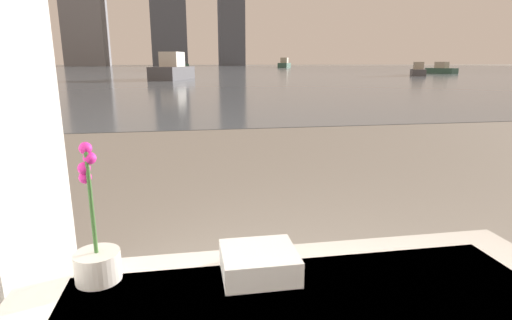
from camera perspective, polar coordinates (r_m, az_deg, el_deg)
name	(u,v)px	position (r m, az deg, el deg)	size (l,w,h in m)	color
potted_orchid	(97,255)	(1.33, -21.82, -12.46)	(0.14, 0.14, 0.43)	silver
towel_stack	(259,262)	(1.28, 0.43, -14.42)	(0.23, 0.21, 0.08)	white
harbor_water	(188,70)	(62.30, -9.66, 12.60)	(180.00, 110.00, 0.01)	slate
harbor_boat_0	(173,70)	(28.81, -11.82, 12.50)	(3.10, 5.20, 1.85)	#4C4C51
harbor_boat_1	(441,69)	(45.85, 24.95, 11.65)	(2.09, 3.31, 1.17)	#335647
harbor_boat_2	(17,66)	(56.99, -30.92, 11.49)	(1.95, 5.43, 2.02)	#335647
harbor_boat_3	(176,65)	(56.99, -11.37, 13.12)	(3.48, 5.54, 1.97)	#335647
harbor_boat_4	(284,64)	(81.91, 4.08, 13.51)	(3.71, 5.46, 1.94)	#335647
harbor_boat_5	(418,71)	(38.28, 22.14, 11.72)	(2.37, 3.28, 1.18)	#4C4C51
skyline_tower_0	(10,0)	(127.10, -31.73, 18.83)	(11.81, 12.22, 32.89)	slate
skyline_tower_2	(168,4)	(119.32, -12.41, 20.89)	(9.32, 12.12, 32.69)	#4C515B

